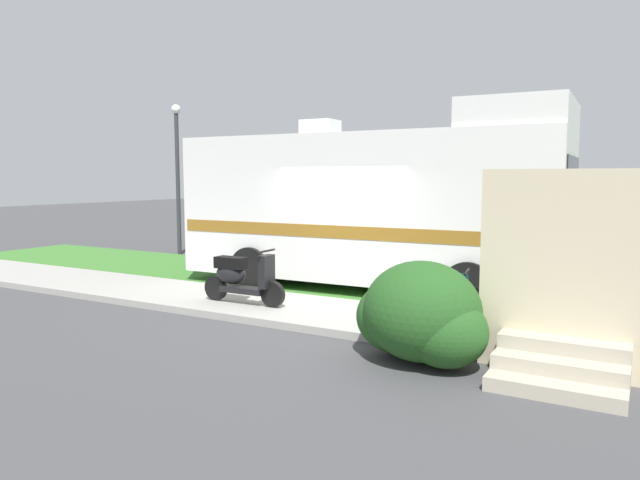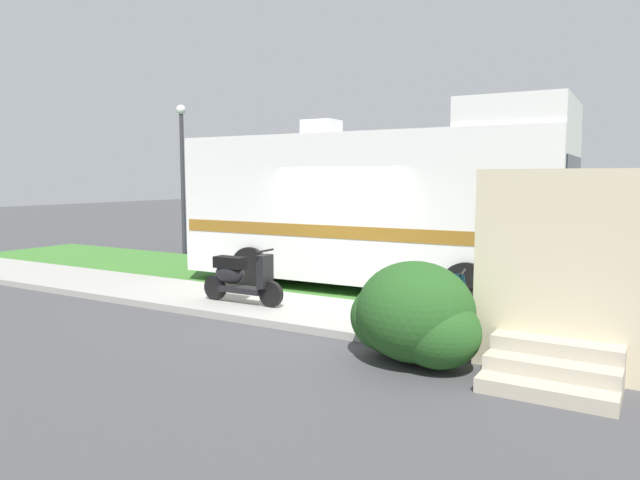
% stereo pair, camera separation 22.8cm
% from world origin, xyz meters
% --- Properties ---
extents(ground_plane, '(80.00, 80.00, 0.00)m').
position_xyz_m(ground_plane, '(0.00, 0.00, 0.00)').
color(ground_plane, '#424244').
extents(sidewalk, '(24.00, 2.00, 0.12)m').
position_xyz_m(sidewalk, '(0.00, -1.20, 0.06)').
color(sidewalk, '#9E9B93').
rests_on(sidewalk, ground).
extents(grass_strip, '(24.00, 3.40, 0.08)m').
position_xyz_m(grass_strip, '(0.00, 1.50, 0.04)').
color(grass_strip, '#3D752D').
rests_on(grass_strip, ground).
extents(motorhome_rv, '(7.63, 2.82, 3.64)m').
position_xyz_m(motorhome_rv, '(0.13, 1.37, 1.73)').
color(motorhome_rv, silver).
rests_on(motorhome_rv, ground).
extents(scooter, '(1.65, 0.50, 0.97)m').
position_xyz_m(scooter, '(-1.15, -1.42, 0.58)').
color(scooter, black).
rests_on(scooter, ground).
extents(bicycle, '(1.66, 0.52, 0.88)m').
position_xyz_m(bicycle, '(2.36, -1.46, 0.49)').
color(bicycle, black).
rests_on(bicycle, ground).
extents(pickup_truck_near, '(5.86, 2.41, 1.85)m').
position_xyz_m(pickup_truck_near, '(-4.16, 5.60, 0.98)').
color(pickup_truck_near, '#1E478C').
rests_on(pickup_truck_near, ground).
extents(pickup_truck_far, '(5.65, 2.26, 1.82)m').
position_xyz_m(pickup_truck_far, '(3.53, 8.55, 0.97)').
color(pickup_truck_far, '#B7B29E').
rests_on(pickup_truck_far, ground).
extents(porch_steps, '(2.00, 1.26, 2.40)m').
position_xyz_m(porch_steps, '(4.20, -2.29, 0.97)').
color(porch_steps, '#B2A893').
rests_on(porch_steps, ground).
extents(bush_by_porch, '(1.76, 1.32, 1.25)m').
position_xyz_m(bush_by_porch, '(2.57, -2.69, 0.59)').
color(bush_by_porch, '#23511E').
rests_on(bush_by_porch, ground).
extents(bottle_green, '(0.07, 0.07, 0.27)m').
position_xyz_m(bottle_green, '(4.96, -1.45, 0.23)').
color(bottle_green, brown).
rests_on(bottle_green, ground).
extents(street_lamp_post, '(0.28, 0.28, 4.43)m').
position_xyz_m(street_lamp_post, '(-7.24, 3.60, 2.68)').
color(street_lamp_post, '#333338').
rests_on(street_lamp_post, ground).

